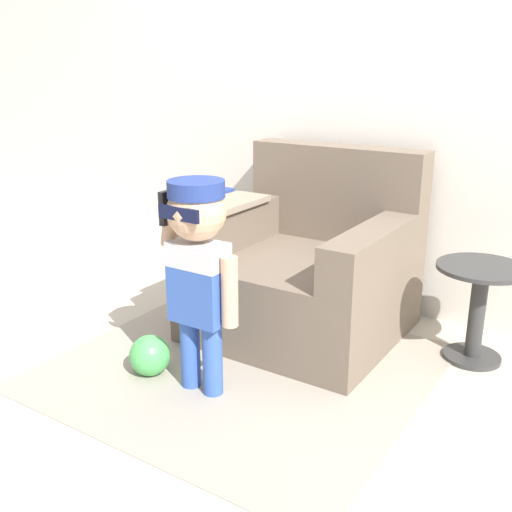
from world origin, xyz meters
The scene contains 7 objects.
ground_plane centered at (0.00, 0.00, 0.00)m, with size 10.00×10.00×0.00m, color #BCB29E.
wall_back centered at (0.00, 0.74, 1.30)m, with size 10.00×0.05×2.60m.
armchair centered at (-0.03, 0.25, 0.31)m, with size 0.94×0.88×0.88m.
person_child centered at (-0.08, -0.50, 0.58)m, with size 0.35×0.26×0.86m.
side_table centered at (0.77, 0.37, 0.27)m, with size 0.39×0.39×0.44m.
rug centered at (-0.05, -0.26, 0.00)m, with size 1.52×1.44×0.01m.
toy_ball centered at (-0.35, -0.52, 0.09)m, with size 0.17×0.17×0.17m.
Camera 1 is at (1.28, -2.19, 1.27)m, focal length 42.00 mm.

